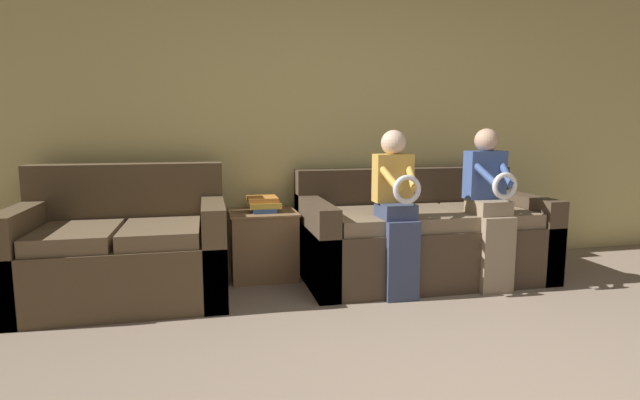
{
  "coord_description": "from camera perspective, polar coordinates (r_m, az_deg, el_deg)",
  "views": [
    {
      "loc": [
        -1.27,
        -1.31,
        1.22
      ],
      "look_at": [
        -0.56,
        1.78,
        0.76
      ],
      "focal_mm": 28.0,
      "sensor_mm": 36.0,
      "label": 1
    }
  ],
  "objects": [
    {
      "name": "wall_back",
      "position": [
        4.49,
        3.62,
        8.9
      ],
      "size": [
        7.6,
        0.06,
        2.55
      ],
      "color": "#DBCC7F",
      "rests_on": "ground_plane"
    },
    {
      "name": "couch_main",
      "position": [
        4.21,
        11.36,
        -4.24
      ],
      "size": [
        1.95,
        0.99,
        0.87
      ],
      "color": "#473828",
      "rests_on": "ground_plane"
    },
    {
      "name": "couch_side",
      "position": [
        3.85,
        -21.47,
        -5.61
      ],
      "size": [
        1.42,
        0.92,
        0.95
      ],
      "color": "brown",
      "rests_on": "ground_plane"
    },
    {
      "name": "child_left_seated",
      "position": [
        3.63,
        8.77,
        -0.45
      ],
      "size": [
        0.28,
        0.38,
        1.21
      ],
      "color": "#384260",
      "rests_on": "ground_plane"
    },
    {
      "name": "child_right_seated",
      "position": [
        3.97,
        18.87,
        -0.1
      ],
      "size": [
        0.3,
        0.38,
        1.22
      ],
      "color": "gray",
      "rests_on": "ground_plane"
    },
    {
      "name": "side_shelf",
      "position": [
        4.14,
        -6.5,
        -4.93
      ],
      "size": [
        0.54,
        0.49,
        0.55
      ],
      "color": "olive",
      "rests_on": "ground_plane"
    },
    {
      "name": "book_stack",
      "position": [
        4.08,
        -6.48,
        -0.44
      ],
      "size": [
        0.26,
        0.29,
        0.12
      ],
      "color": "#33569E",
      "rests_on": "side_shelf"
    }
  ]
}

